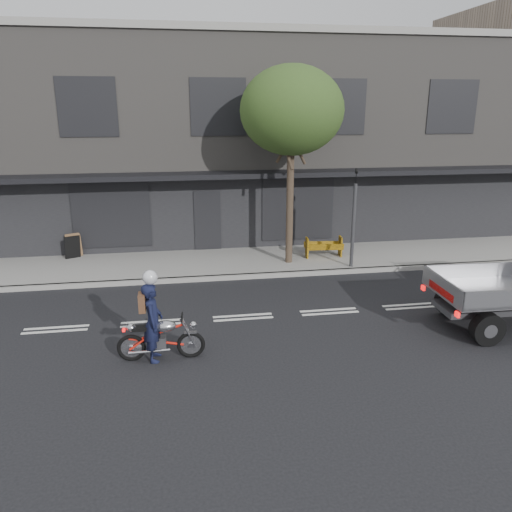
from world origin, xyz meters
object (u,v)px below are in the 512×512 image
object	(u,v)px
street_tree	(292,111)
rider	(153,322)
traffic_light_pole	(353,224)
sandwich_board	(73,247)
construction_barrier	(325,248)
motorcycle	(161,338)

from	to	relation	value
street_tree	rider	size ratio (longest dim) A/B	3.76
traffic_light_pole	rider	distance (m)	8.39
street_tree	rider	distance (m)	8.77
street_tree	sandwich_board	world-z (taller)	street_tree
traffic_light_pole	construction_barrier	world-z (taller)	traffic_light_pole
street_tree	rider	bearing A→B (deg)	-125.85
construction_barrier	street_tree	bearing A→B (deg)	-169.90
traffic_light_pole	construction_barrier	xyz separation A→B (m)	(-0.60, 1.10, -1.12)
motorcycle	street_tree	bearing A→B (deg)	57.30
rider	street_tree	bearing A→B (deg)	-33.63
street_tree	traffic_light_pole	distance (m)	4.23
motorcycle	rider	xyz separation A→B (m)	(-0.15, 0.00, 0.38)
street_tree	motorcycle	size ratio (longest dim) A/B	3.46
street_tree	motorcycle	bearing A→B (deg)	-124.92
sandwich_board	motorcycle	bearing A→B (deg)	-91.94
motorcycle	construction_barrier	world-z (taller)	motorcycle
rider	sandwich_board	size ratio (longest dim) A/B	2.10
traffic_light_pole	rider	world-z (taller)	traffic_light_pole
street_tree	traffic_light_pole	size ratio (longest dim) A/B	1.93
sandwich_board	rider	bearing A→B (deg)	-92.88
rider	traffic_light_pole	bearing A→B (deg)	-48.32
construction_barrier	traffic_light_pole	bearing A→B (deg)	-61.50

